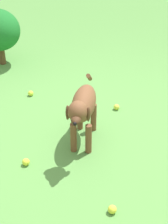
% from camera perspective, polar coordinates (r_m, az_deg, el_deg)
% --- Properties ---
extents(ground, '(14.00, 14.00, 0.00)m').
position_cam_1_polar(ground, '(3.19, 3.47, -3.78)').
color(ground, '#548C42').
extents(dog, '(0.71, 0.66, 0.62)m').
position_cam_1_polar(dog, '(2.82, -0.17, 0.98)').
color(dog, brown).
rests_on(dog, ground).
extents(tennis_ball_0, '(0.07, 0.07, 0.07)m').
position_cam_1_polar(tennis_ball_0, '(2.84, -10.52, -8.91)').
color(tennis_ball_0, '#D8E139').
rests_on(tennis_ball_0, ground).
extents(tennis_ball_2, '(0.07, 0.07, 0.07)m').
position_cam_1_polar(tennis_ball_2, '(2.43, 5.16, -17.22)').
color(tennis_ball_2, '#D5DD3C').
rests_on(tennis_ball_2, ground).
extents(tennis_ball_3, '(0.07, 0.07, 0.07)m').
position_cam_1_polar(tennis_ball_3, '(3.87, -9.68, 3.37)').
color(tennis_ball_3, '#C7DF39').
rests_on(tennis_ball_3, ground).
extents(tennis_ball_4, '(0.07, 0.07, 0.07)m').
position_cam_1_polar(tennis_ball_4, '(3.56, 5.94, 0.91)').
color(tennis_ball_4, '#CCD640').
rests_on(tennis_ball_4, ground).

